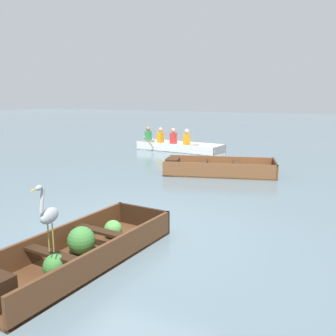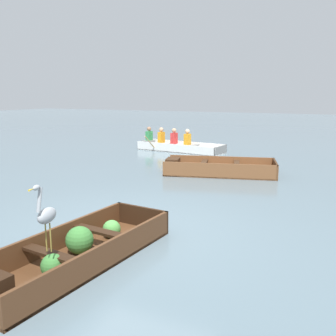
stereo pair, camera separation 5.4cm
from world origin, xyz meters
name	(u,v)px [view 1 (the left image)]	position (x,y,z in m)	size (l,w,h in m)	color
ground_plane	(133,228)	(0.00, 0.00, 0.00)	(80.00, 80.00, 0.00)	slate
dinghy_dark_varnish_foreground	(75,253)	(0.02, -1.51, 0.15)	(1.29, 3.12, 0.43)	#4C2D19
skiff_wooden_brown_near_moored	(214,169)	(-0.17, 4.82, 0.14)	(3.30, 2.02, 0.41)	brown
rowboat_white_with_crew	(174,145)	(-3.05, 8.34, 0.22)	(3.62, 2.26, 0.90)	white
heron_on_dinghy	(48,214)	(0.16, -2.10, 0.90)	(0.19, 0.46, 0.84)	olive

